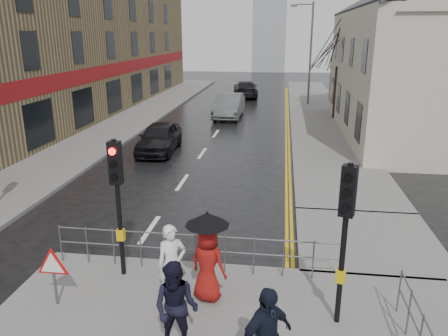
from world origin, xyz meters
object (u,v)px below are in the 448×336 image
(pedestrian_b, at_px, (176,308))
(car_parked, at_px, (159,138))
(car_mid, at_px, (229,106))
(pedestrian_a, at_px, (172,263))
(pedestrian_with_umbrella, at_px, (208,253))

(pedestrian_b, bearing_deg, car_parked, 114.66)
(car_mid, bearing_deg, pedestrian_a, -85.21)
(pedestrian_b, bearing_deg, pedestrian_a, 114.46)
(pedestrian_with_umbrella, xyz_separation_m, car_parked, (-4.64, 12.55, -0.52))
(pedestrian_a, bearing_deg, car_mid, 65.65)
(pedestrian_a, height_order, car_parked, pedestrian_a)
(pedestrian_b, height_order, pedestrian_with_umbrella, pedestrian_with_umbrella)
(pedestrian_b, distance_m, car_parked, 14.92)
(pedestrian_b, xyz_separation_m, pedestrian_with_umbrella, (0.29, 1.71, 0.22))
(pedestrian_with_umbrella, relative_size, car_parked, 0.48)
(car_parked, bearing_deg, pedestrian_b, -75.06)
(pedestrian_a, bearing_deg, pedestrian_with_umbrella, -20.13)
(pedestrian_a, bearing_deg, car_parked, 78.74)
(pedestrian_a, bearing_deg, pedestrian_b, -101.49)
(car_mid, bearing_deg, pedestrian_with_umbrella, -83.24)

